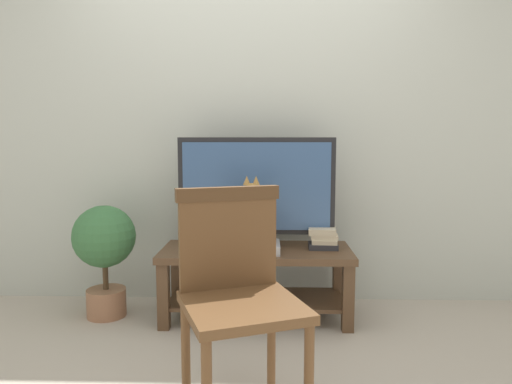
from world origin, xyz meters
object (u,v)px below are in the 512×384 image
Objects in this scene: tv at (257,189)px; book_stack at (323,238)px; cat at (252,218)px; media_box at (252,247)px; potted_plant at (104,247)px; tv_stand at (256,270)px; wooden_chair at (237,283)px.

tv is 0.54m from book_stack.
tv is 0.24m from cat.
media_box is 0.47m from book_stack.
tv is 1.07m from potted_plant.
wooden_chair is (-0.05, -1.06, 0.25)m from tv_stand.
tv is at bearing 4.80° from potted_plant.
cat is at bearing -166.64° from book_stack.
tv reaches higher than wooden_chair.
tv reaches higher than cat.
wooden_chair reaches higher than media_box.
media_box is 0.48× the size of potted_plant.
tv is 0.39m from media_box.
book_stack is (0.49, 1.09, -0.04)m from wooden_chair.
book_stack is at bearing 11.71° from media_box.
wooden_chair is (-0.03, -0.99, 0.08)m from media_box.
book_stack is at bearing -7.37° from tv.
tv is (0.00, 0.08, 0.52)m from tv_stand.
potted_plant reaches higher than book_stack.
wooden_chair is 1.42m from potted_plant.
tv_stand is 0.53m from tv.
tv is 1.38× the size of potted_plant.
tv reaches higher than media_box.
wooden_chair is at bearing -48.22° from potted_plant.
book_stack reaches higher than media_box.
tv_stand is 2.87× the size of cat.
wooden_chair is at bearing -114.27° from book_stack.
media_box is (-0.03, -0.15, -0.36)m from tv.
tv_stand is at bearing -176.96° from book_stack.
tv_stand is 1.66× the size of potted_plant.
cat reaches higher than book_stack.
tv_stand is 0.19m from media_box.
media_box is 0.98m from potted_plant.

